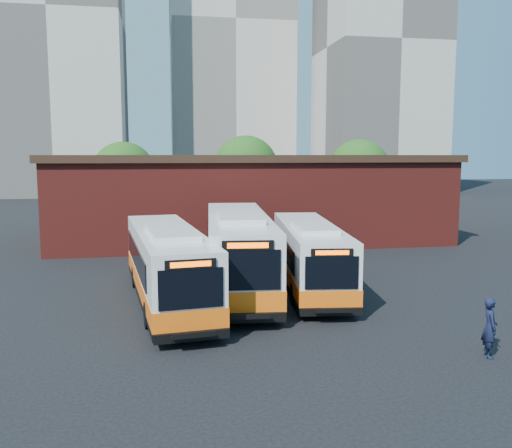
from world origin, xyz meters
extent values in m
plane|color=black|center=(0.00, 0.00, 0.00)|extent=(220.00, 220.00, 0.00)
cube|color=silver|center=(-6.43, 2.76, 1.77)|extent=(3.89, 12.19, 2.85)
cube|color=orange|center=(-6.43, 2.76, 0.95)|extent=(3.95, 12.25, 0.70)
cube|color=black|center=(-6.43, 2.76, 0.45)|extent=(3.94, 12.24, 0.25)
cube|color=black|center=(-5.74, -3.22, 2.05)|extent=(2.16, 0.31, 1.35)
cube|color=black|center=(-5.74, -3.23, 2.88)|extent=(1.69, 0.25, 0.32)
cube|color=#FF5905|center=(-5.74, -3.26, 2.88)|extent=(1.34, 0.17, 0.18)
cube|color=black|center=(-5.73, -3.28, 0.45)|extent=(2.55, 0.43, 0.32)
cube|color=black|center=(-5.71, -3.51, 0.55)|extent=(1.48, 0.54, 0.06)
cube|color=black|center=(-5.69, -3.69, 0.62)|extent=(1.44, 0.20, 0.18)
cube|color=black|center=(-7.76, 3.01, 2.05)|extent=(1.11, 9.29, 1.05)
cube|color=black|center=(-5.18, 3.31, 2.05)|extent=(1.11, 9.29, 1.05)
cube|color=silver|center=(-6.26, 1.27, 3.29)|extent=(2.20, 4.36, 0.22)
cylinder|color=black|center=(-7.19, -0.74, 0.50)|extent=(0.43, 1.03, 1.00)
cylinder|color=black|center=(-4.89, -0.48, 0.50)|extent=(0.43, 1.03, 1.00)
cylinder|color=black|center=(-7.94, 5.80, 0.50)|extent=(0.43, 1.03, 1.00)
cylinder|color=black|center=(-5.64, 6.07, 0.50)|extent=(0.43, 1.03, 1.00)
cube|color=silver|center=(-3.00, 4.95, 1.96)|extent=(3.99, 13.46, 3.15)
cube|color=orange|center=(-3.00, 4.95, 1.05)|extent=(4.05, 13.52, 0.77)
cube|color=black|center=(-3.00, 4.95, 0.50)|extent=(4.04, 13.50, 0.28)
cube|color=black|center=(-3.60, -1.69, 2.26)|extent=(2.39, 0.28, 1.49)
cube|color=black|center=(-3.60, -1.70, 3.18)|extent=(1.88, 0.23, 0.35)
cube|color=#FF5905|center=(-3.60, -1.74, 3.18)|extent=(1.49, 0.16, 0.20)
cube|color=black|center=(-3.60, -1.75, 0.50)|extent=(2.82, 0.41, 0.35)
cube|color=black|center=(-3.63, -2.01, 0.61)|extent=(1.63, 0.56, 0.07)
cube|color=black|center=(-3.64, -2.20, 0.68)|extent=(1.60, 0.19, 0.20)
cube|color=black|center=(-4.39, 5.52, 2.26)|extent=(0.98, 10.30, 1.16)
cube|color=black|center=(-1.53, 5.26, 2.26)|extent=(0.98, 10.30, 1.16)
cube|color=silver|center=(-3.15, 3.30, 3.65)|extent=(2.32, 4.79, 0.24)
cylinder|color=black|center=(-4.61, 1.32, 0.55)|extent=(0.45, 1.13, 1.10)
cylinder|color=black|center=(-2.07, 1.09, 0.55)|extent=(0.45, 1.13, 1.10)
cylinder|color=black|center=(-3.96, 8.58, 0.55)|extent=(0.45, 1.13, 1.10)
cylinder|color=black|center=(-1.41, 8.36, 0.55)|extent=(0.45, 1.13, 1.10)
cube|color=silver|center=(0.42, 4.42, 1.69)|extent=(3.82, 11.62, 2.71)
cube|color=orange|center=(0.42, 4.42, 0.90)|extent=(3.87, 11.67, 0.67)
cube|color=black|center=(0.42, 4.42, 0.43)|extent=(3.86, 11.66, 0.24)
cube|color=black|center=(-0.29, -1.27, 1.95)|extent=(2.05, 0.31, 1.28)
cube|color=black|center=(-0.29, -1.28, 2.74)|extent=(1.61, 0.26, 0.30)
cube|color=#FF5905|center=(-0.29, -1.31, 2.74)|extent=(1.28, 0.18, 0.17)
cube|color=black|center=(-0.29, -1.33, 0.43)|extent=(2.42, 0.43, 0.30)
cube|color=black|center=(-0.32, -1.54, 0.52)|extent=(1.41, 0.53, 0.06)
cube|color=black|center=(-0.34, -1.71, 0.59)|extent=(1.37, 0.21, 0.17)
cube|color=black|center=(-0.76, 4.95, 1.95)|extent=(1.15, 8.83, 1.00)
cube|color=black|center=(1.70, 4.64, 1.95)|extent=(1.15, 8.83, 1.00)
cube|color=silver|center=(0.25, 3.00, 3.14)|extent=(2.13, 4.16, 0.21)
cylinder|color=black|center=(-1.07, 1.35, 0.48)|extent=(0.42, 0.98, 0.95)
cylinder|color=black|center=(1.11, 1.07, 0.48)|extent=(0.42, 0.98, 0.95)
cylinder|color=black|center=(-0.29, 7.57, 0.48)|extent=(0.42, 0.98, 0.95)
cylinder|color=black|center=(1.89, 7.30, 0.48)|extent=(0.42, 0.98, 0.95)
imported|color=black|center=(3.57, -5.60, 0.97)|extent=(0.65, 0.81, 1.94)
cube|color=maroon|center=(0.00, 20.00, 3.00)|extent=(28.00, 12.00, 6.00)
cube|color=black|center=(0.00, 20.00, 6.15)|extent=(28.60, 12.60, 0.50)
cube|color=black|center=(3.00, 13.97, 1.20)|extent=(1.20, 0.08, 2.40)
cylinder|color=#382314|center=(-10.00, 32.00, 1.35)|extent=(0.36, 0.36, 2.70)
sphere|color=#1B4B15|center=(-10.00, 32.00, 4.65)|extent=(6.00, 6.00, 6.00)
cylinder|color=#382314|center=(2.00, 34.00, 1.48)|extent=(0.36, 0.36, 2.95)
sphere|color=#1B4B15|center=(2.00, 34.00, 5.08)|extent=(6.56, 6.56, 6.56)
cylinder|color=#382314|center=(13.00, 31.00, 1.40)|extent=(0.36, 0.36, 2.81)
sphere|color=#1B4B15|center=(13.00, 31.00, 4.84)|extent=(6.24, 6.24, 6.24)
cube|color=beige|center=(-22.00, 72.00, 27.50)|extent=(20.00, 18.00, 55.00)
cube|color=beige|center=(7.00, 86.00, 30.00)|extent=(22.00, 20.00, 60.00)
cube|color=beige|center=(30.00, 68.00, 24.00)|extent=(18.00, 18.00, 48.00)
camera|label=1|loc=(-6.68, -20.68, 6.42)|focal=38.00mm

